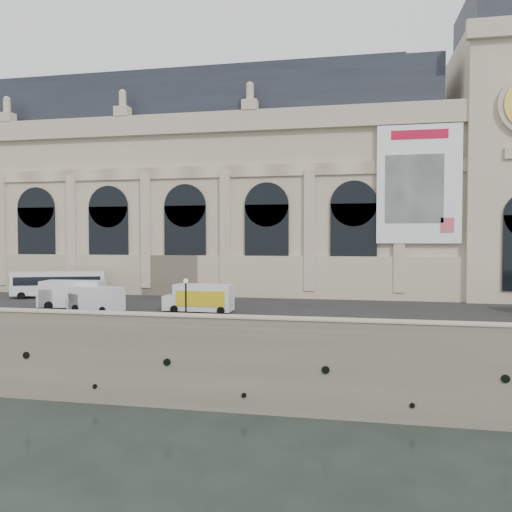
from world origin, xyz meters
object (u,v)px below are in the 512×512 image
Objects in this scene: van_b at (94,299)px; bus_left at (59,283)px; box_truck at (200,298)px; lamp_right at (186,303)px; van_c at (69,294)px.

bus_left is at bearing 135.38° from van_b.
lamp_right is (1.31, -7.92, 0.58)m from box_truck.
bus_left is 13.65m from van_b.
van_c is 1.67× the size of lamp_right.
lamp_right is (11.35, -6.24, 0.68)m from van_b.
bus_left is 21.28m from box_truck.
van_b is at bearing 151.20° from lamp_right.
bus_left is 26.34m from lamp_right.
van_c is 16.86m from lamp_right.
van_b is 10.18m from box_truck.
bus_left reaches higher than van_b.
lamp_right is (21.06, -15.82, 0.17)m from bus_left.
van_c reaches higher than box_truck.
van_b is 3.92m from van_c.
bus_left is at bearing 143.08° from lamp_right.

